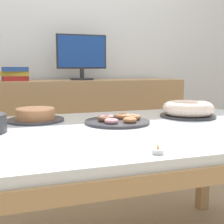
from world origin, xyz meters
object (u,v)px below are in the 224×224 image
object	(u,v)px
cake_golden_bundt	(188,110)
pastry_platter	(118,121)
book_stack	(15,74)
computer_monitor	(82,57)
cake_chocolate_round	(36,116)
tealight_centre	(158,151)
tealight_near_front	(201,107)

from	to	relation	value
cake_golden_bundt	pastry_platter	bearing A→B (deg)	-171.70
book_stack	cake_golden_bundt	distance (m)	1.41
cake_golden_bundt	computer_monitor	bearing A→B (deg)	108.79
cake_chocolate_round	book_stack	bearing A→B (deg)	94.14
computer_monitor	cake_golden_bundt	distance (m)	1.17
cake_chocolate_round	tealight_centre	world-z (taller)	cake_chocolate_round
cake_golden_bundt	pastry_platter	world-z (taller)	cake_golden_bundt
computer_monitor	tealight_centre	bearing A→B (deg)	-95.20
pastry_platter	cake_chocolate_round	bearing A→B (deg)	152.91
cake_chocolate_round	cake_golden_bundt	xyz separation A→B (m)	(0.84, -0.13, 0.01)
tealight_centre	pastry_platter	bearing A→B (deg)	83.09
pastry_platter	book_stack	bearing A→B (deg)	111.90
book_stack	cake_chocolate_round	xyz separation A→B (m)	(0.07, -0.93, -0.20)
cake_golden_bundt	cake_chocolate_round	bearing A→B (deg)	170.97
cake_golden_bundt	tealight_centre	world-z (taller)	cake_golden_bundt
computer_monitor	cake_chocolate_round	size ratio (longest dim) A/B	1.44
pastry_platter	tealight_centre	size ratio (longest dim) A/B	8.21
book_stack	pastry_platter	world-z (taller)	book_stack
computer_monitor	tealight_near_front	bearing A→B (deg)	-51.37
tealight_near_front	computer_monitor	bearing A→B (deg)	128.63
book_stack	cake_chocolate_round	bearing A→B (deg)	-85.86
cake_golden_bundt	tealight_near_front	xyz separation A→B (m)	(0.27, 0.27, -0.03)
cake_chocolate_round	cake_golden_bundt	size ratio (longest dim) A/B	0.94
cake_chocolate_round	pastry_platter	distance (m)	0.44
cake_golden_bundt	tealight_centre	distance (m)	0.82
book_stack	cake_golden_bundt	world-z (taller)	book_stack
cake_golden_bundt	tealight_near_front	distance (m)	0.39
book_stack	tealight_centre	distance (m)	1.77
book_stack	tealight_near_front	world-z (taller)	book_stack
computer_monitor	cake_chocolate_round	xyz separation A→B (m)	(-0.47, -0.93, -0.34)
cake_chocolate_round	pastry_platter	world-z (taller)	cake_chocolate_round
book_stack	cake_chocolate_round	world-z (taller)	book_stack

